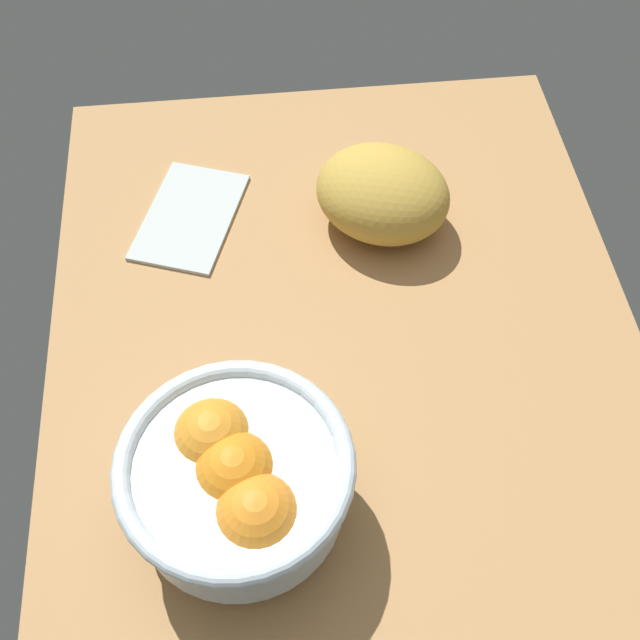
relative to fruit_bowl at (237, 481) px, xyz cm
name	(u,v)px	position (x,y,z in cm)	size (l,w,h in cm)	color
ground_plane	(343,329)	(19.54, -11.34, -8.09)	(73.28, 60.13, 3.00)	#AE7F4D
fruit_bowl	(237,481)	(0.00, 0.00, 0.00)	(19.52, 19.52, 11.22)	silver
bread_loaf	(383,194)	(32.82, -17.19, -2.11)	(14.82, 12.62, 8.95)	gold
napkin_folded	(190,215)	(35.62, 4.19, -6.12)	(15.27, 9.57, 0.94)	#B7C2C0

